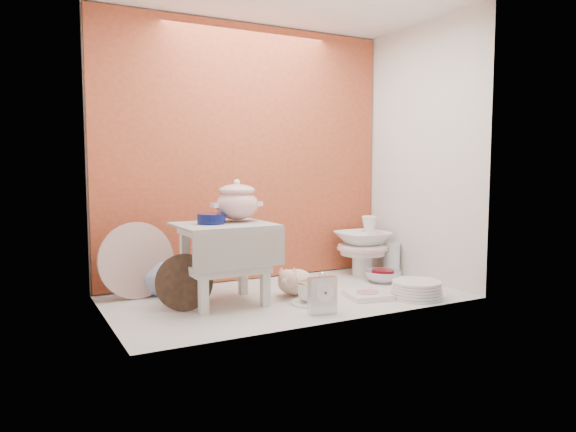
% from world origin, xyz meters
% --- Properties ---
extents(ground, '(1.80, 1.80, 0.00)m').
position_xyz_m(ground, '(0.00, 0.00, 0.00)').
color(ground, silver).
rests_on(ground, ground).
extents(niche_shell, '(1.86, 1.03, 1.53)m').
position_xyz_m(niche_shell, '(0.00, 0.18, 0.93)').
color(niche_shell, '#BA522E').
rests_on(niche_shell, ground).
extents(step_stool, '(0.46, 0.40, 0.40)m').
position_xyz_m(step_stool, '(-0.33, 0.02, 0.20)').
color(step_stool, silver).
rests_on(step_stool, ground).
extents(soup_tureen, '(0.31, 0.31, 0.22)m').
position_xyz_m(soup_tureen, '(-0.24, 0.08, 0.51)').
color(soup_tureen, white).
rests_on(soup_tureen, step_stool).
extents(cobalt_bowl, '(0.18, 0.18, 0.05)m').
position_xyz_m(cobalt_bowl, '(-0.39, 0.03, 0.42)').
color(cobalt_bowl, '#091149').
rests_on(cobalt_bowl, step_stool).
extents(floral_platter, '(0.40, 0.10, 0.39)m').
position_xyz_m(floral_platter, '(-0.69, 0.34, 0.20)').
color(floral_platter, white).
rests_on(floral_platter, ground).
extents(blue_white_vase, '(0.29, 0.29, 0.23)m').
position_xyz_m(blue_white_vase, '(-0.56, 0.37, 0.12)').
color(blue_white_vase, white).
rests_on(blue_white_vase, ground).
extents(lacquer_tray, '(0.28, 0.17, 0.27)m').
position_xyz_m(lacquer_tray, '(-0.54, 0.00, 0.13)').
color(lacquer_tray, black).
rests_on(lacquer_tray, ground).
extents(mantel_clock, '(0.14, 0.06, 0.19)m').
position_xyz_m(mantel_clock, '(-0.00, -0.36, 0.10)').
color(mantel_clock, silver).
rests_on(mantel_clock, ground).
extents(plush_pig, '(0.29, 0.23, 0.15)m').
position_xyz_m(plush_pig, '(0.06, 0.01, 0.07)').
color(plush_pig, beige).
rests_on(plush_pig, ground).
extents(teacup_saucer, '(0.20, 0.20, 0.01)m').
position_xyz_m(teacup_saucer, '(0.03, -0.19, 0.01)').
color(teacup_saucer, white).
rests_on(teacup_saucer, ground).
extents(gold_rim_teacup, '(0.16, 0.16, 0.10)m').
position_xyz_m(gold_rim_teacup, '(0.03, -0.19, 0.06)').
color(gold_rim_teacup, white).
rests_on(gold_rim_teacup, teacup_saucer).
extents(lattice_dish, '(0.24, 0.24, 0.03)m').
position_xyz_m(lattice_dish, '(0.36, -0.22, 0.01)').
color(lattice_dish, white).
rests_on(lattice_dish, ground).
extents(dinner_plate_stack, '(0.32, 0.32, 0.09)m').
position_xyz_m(dinner_plate_stack, '(0.58, -0.34, 0.04)').
color(dinner_plate_stack, white).
rests_on(dinner_plate_stack, ground).
extents(crystal_bowl, '(0.27, 0.27, 0.07)m').
position_xyz_m(crystal_bowl, '(0.66, 0.05, 0.03)').
color(crystal_bowl, silver).
rests_on(crystal_bowl, ground).
extents(clear_glass_vase, '(0.13, 0.13, 0.21)m').
position_xyz_m(clear_glass_vase, '(0.84, 0.18, 0.10)').
color(clear_glass_vase, silver).
rests_on(clear_glass_vase, ground).
extents(porcelain_tower, '(0.35, 0.35, 0.37)m').
position_xyz_m(porcelain_tower, '(0.68, 0.27, 0.18)').
color(porcelain_tower, white).
rests_on(porcelain_tower, ground).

